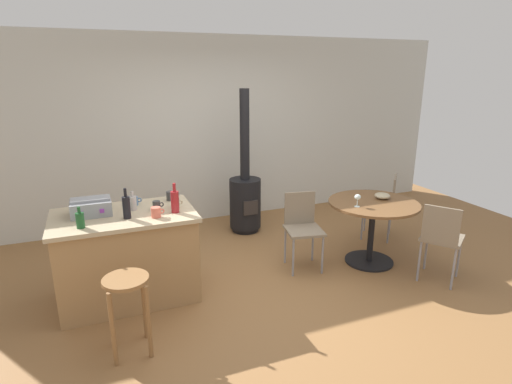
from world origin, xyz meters
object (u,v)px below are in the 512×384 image
folding_chair_far (302,224)px  cup_1 (176,203)px  folding_chair_left (441,236)px  bottle_2 (175,201)px  kitchen_island (127,256)px  wooden_stool (127,297)px  bottle_1 (133,203)px  dining_table (373,216)px  bottle_3 (80,220)px  folding_chair_near (384,201)px  cup_4 (157,205)px  cup_2 (170,196)px  wine_glass (358,197)px  cup_3 (156,212)px  cup_0 (134,201)px  serving_bowl (382,196)px  wood_stove (245,196)px  toolbox (91,207)px  bottle_0 (126,207)px

folding_chair_far → cup_1: bearing=179.0°
folding_chair_left → bottle_2: bottle_2 is taller
kitchen_island → wooden_stool: 0.89m
wooden_stool → bottle_1: bearing=79.4°
dining_table → bottle_3: bottle_3 is taller
folding_chair_near → cup_4: cup_4 is taller
folding_chair_near → bottle_3: bottle_3 is taller
bottle_2 → cup_4: bottle_2 is taller
bottle_3 → cup_2: bottle_3 is taller
folding_chair_near → folding_chair_left: 1.26m
bottle_1 → cup_4: (0.22, -0.09, -0.03)m
cup_4 → wine_glass: bearing=-8.2°
kitchen_island → dining_table: bearing=-5.3°
folding_chair_near → cup_4: 3.07m
cup_3 → folding_chair_left: bearing=-13.9°
kitchen_island → folding_chair_far: size_ratio=1.54×
folding_chair_far → cup_2: (-1.43, 0.29, 0.42)m
kitchen_island → folding_chair_left: 3.24m
dining_table → bottle_2: size_ratio=3.56×
cup_1 → wooden_stool: bearing=-123.6°
cup_0 → cup_2: cup_2 is taller
cup_4 → folding_chair_left: bearing=-18.1°
cup_1 → serving_bowl: 2.41m
wooden_stool → cup_2: cup_2 is taller
kitchen_island → wood_stove: wood_stove is taller
cup_0 → kitchen_island: bearing=-119.0°
cup_1 → toolbox: bearing=173.6°
toolbox → bottle_3: (-0.09, -0.33, -0.00)m
toolbox → bottle_1: bottle_1 is taller
cup_1 → cup_4: (-0.19, -0.01, 0.00)m
serving_bowl → kitchen_island: bearing=176.5°
wooden_stool → cup_2: size_ratio=5.62×
toolbox → cup_4: 0.61m
cup_3 → serving_bowl: size_ratio=0.69×
wooden_stool → cup_3: (0.36, 0.67, 0.44)m
cup_3 → bottle_3: bearing=-177.5°
dining_table → toolbox: (-3.01, 0.34, 0.39)m
dining_table → serving_bowl: 0.28m
toolbox → bottle_2: 0.79m
dining_table → bottle_2: bearing=177.3°
bottle_0 → bottle_1: bearing=70.7°
folding_chair_near → serving_bowl: (-0.44, -0.49, 0.27)m
wine_glass → serving_bowl: wine_glass is taller
kitchen_island → wooden_stool: kitchen_island is taller
folding_chair_left → cup_0: bearing=158.8°
bottle_2 → wine_glass: size_ratio=2.02×
folding_chair_far → folding_chair_left: 1.48m
cup_2 → serving_bowl: 2.45m
folding_chair_near → toolbox: bearing=-176.4°
folding_chair_far → cup_3: bearing=-173.4°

